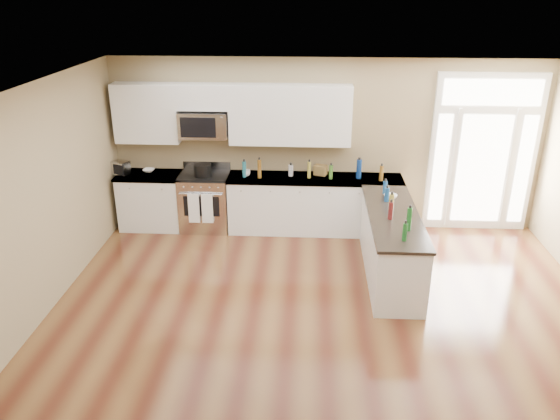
% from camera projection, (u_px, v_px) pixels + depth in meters
% --- Properties ---
extents(ground, '(8.00, 8.00, 0.00)m').
position_uv_depth(ground, '(327.00, 375.00, 5.81)').
color(ground, '#4C2215').
extents(room_shell, '(8.00, 8.00, 8.00)m').
position_uv_depth(room_shell, '(333.00, 229.00, 5.16)').
color(room_shell, '#91805B').
rests_on(room_shell, ground).
extents(back_cabinet_left, '(1.10, 0.66, 0.94)m').
position_uv_depth(back_cabinet_left, '(153.00, 202.00, 9.20)').
color(back_cabinet_left, silver).
rests_on(back_cabinet_left, ground).
extents(back_cabinet_right, '(2.85, 0.66, 0.94)m').
position_uv_depth(back_cabinet_right, '(314.00, 206.00, 9.05)').
color(back_cabinet_right, silver).
rests_on(back_cabinet_right, ground).
extents(peninsula_cabinet, '(0.69, 2.32, 0.94)m').
position_uv_depth(peninsula_cabinet, '(391.00, 247.00, 7.66)').
color(peninsula_cabinet, silver).
rests_on(peninsula_cabinet, ground).
extents(upper_cabinet_left, '(1.04, 0.33, 0.95)m').
position_uv_depth(upper_cabinet_left, '(147.00, 113.00, 8.76)').
color(upper_cabinet_left, silver).
rests_on(upper_cabinet_left, room_shell).
extents(upper_cabinet_right, '(1.94, 0.33, 0.95)m').
position_uv_depth(upper_cabinet_right, '(290.00, 115.00, 8.64)').
color(upper_cabinet_right, silver).
rests_on(upper_cabinet_right, room_shell).
extents(upper_cabinet_short, '(0.82, 0.33, 0.40)m').
position_uv_depth(upper_cabinet_short, '(203.00, 97.00, 8.60)').
color(upper_cabinet_short, silver).
rests_on(upper_cabinet_short, room_shell).
extents(microwave, '(0.78, 0.41, 0.42)m').
position_uv_depth(microwave, '(204.00, 125.00, 8.74)').
color(microwave, silver).
rests_on(microwave, room_shell).
extents(entry_door, '(1.70, 0.10, 2.60)m').
position_uv_depth(entry_door, '(483.00, 154.00, 8.81)').
color(entry_door, white).
rests_on(entry_door, ground).
extents(kitchen_range, '(0.80, 0.71, 1.08)m').
position_uv_depth(kitchen_range, '(205.00, 201.00, 9.13)').
color(kitchen_range, silver).
rests_on(kitchen_range, ground).
extents(stockpot, '(0.31, 0.31, 0.22)m').
position_uv_depth(stockpot, '(203.00, 170.00, 8.85)').
color(stockpot, black).
rests_on(stockpot, kitchen_range).
extents(toaster_oven, '(0.32, 0.29, 0.22)m').
position_uv_depth(toaster_oven, '(121.00, 168.00, 8.97)').
color(toaster_oven, silver).
rests_on(toaster_oven, back_cabinet_left).
extents(cardboard_box, '(0.24, 0.20, 0.16)m').
position_uv_depth(cardboard_box, '(320.00, 170.00, 8.95)').
color(cardboard_box, brown).
rests_on(cardboard_box, back_cabinet_right).
extents(bowl_left, '(0.20, 0.20, 0.05)m').
position_uv_depth(bowl_left, '(149.00, 170.00, 9.11)').
color(bowl_left, white).
rests_on(bowl_left, back_cabinet_left).
extents(bowl_peninsula, '(0.22, 0.22, 0.06)m').
position_uv_depth(bowl_peninsula, '(390.00, 196.00, 7.99)').
color(bowl_peninsula, white).
rests_on(bowl_peninsula, peninsula_cabinet).
extents(cup_counter, '(0.15, 0.15, 0.10)m').
position_uv_depth(cup_counter, '(246.00, 173.00, 8.90)').
color(cup_counter, white).
rests_on(cup_counter, back_cabinet_right).
extents(counter_bottles, '(2.40, 2.41, 0.31)m').
position_uv_depth(counter_bottles, '(346.00, 184.00, 8.18)').
color(counter_bottles, '#19591E').
rests_on(counter_bottles, back_cabinet_right).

